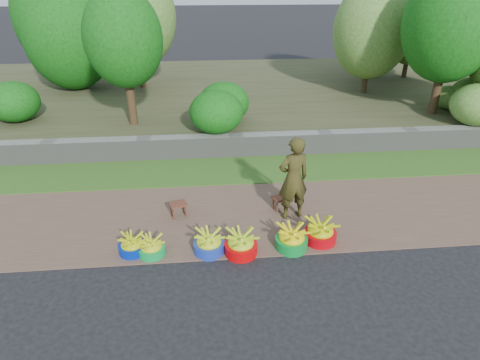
{
  "coord_description": "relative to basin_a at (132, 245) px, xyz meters",
  "views": [
    {
      "loc": [
        -0.76,
        -5.09,
        4.05
      ],
      "look_at": [
        -0.16,
        1.3,
        0.75
      ],
      "focal_mm": 30.0,
      "sensor_mm": 36.0,
      "label": 1
    }
  ],
  "objects": [
    {
      "name": "vendor_woman",
      "position": [
        2.79,
        0.83,
        0.66
      ],
      "size": [
        0.64,
        0.49,
        1.57
      ],
      "primitive_type": "imported",
      "rotation": [
        0.0,
        0.0,
        3.36
      ],
      "color": "black",
      "rests_on": "dirt_shoulder"
    },
    {
      "name": "basin_f",
      "position": [
        3.11,
        0.03,
        0.03
      ],
      "size": [
        0.55,
        0.55,
        0.41
      ],
      "color": "#BC030D",
      "rests_on": "ground"
    },
    {
      "name": "grass_verge",
      "position": [
        2.0,
        2.93,
        -0.13
      ],
      "size": [
        80.0,
        1.5,
        0.04
      ],
      "primitive_type": "cube",
      "color": "#37611E",
      "rests_on": "ground"
    },
    {
      "name": "stool_left",
      "position": [
        0.7,
        1.03,
        0.09
      ],
      "size": [
        0.37,
        0.32,
        0.27
      ],
      "rotation": [
        0.0,
        0.0,
        0.32
      ],
      "color": "#542B1C",
      "rests_on": "dirt_shoulder"
    },
    {
      "name": "basin_a",
      "position": [
        0.0,
        0.0,
        0.0
      ],
      "size": [
        0.44,
        0.44,
        0.33
      ],
      "color": "#0221A4",
      "rests_on": "ground"
    },
    {
      "name": "dirt_shoulder",
      "position": [
        2.0,
        0.93,
        -0.14
      ],
      "size": [
        80.0,
        2.5,
        0.02
      ],
      "primitive_type": "cube",
      "color": "brown",
      "rests_on": "ground"
    },
    {
      "name": "ground_plane",
      "position": [
        2.0,
        -0.32,
        -0.15
      ],
      "size": [
        120.0,
        120.0,
        0.0
      ],
      "primitive_type": "plane",
      "color": "black",
      "rests_on": "ground"
    },
    {
      "name": "stool_right",
      "position": [
        2.63,
        1.1,
        0.08
      ],
      "size": [
        0.36,
        0.32,
        0.27
      ],
      "rotation": [
        0.0,
        0.0,
        0.33
      ],
      "color": "#542B1C",
      "rests_on": "dirt_shoulder"
    },
    {
      "name": "basin_e",
      "position": [
        2.59,
        -0.11,
        0.03
      ],
      "size": [
        0.54,
        0.54,
        0.4
      ],
      "color": "#097F2C",
      "rests_on": "ground"
    },
    {
      "name": "retaining_wall",
      "position": [
        2.0,
        3.78,
        0.13
      ],
      "size": [
        80.0,
        0.35,
        0.55
      ],
      "primitive_type": "cube",
      "color": "slate",
      "rests_on": "ground"
    },
    {
      "name": "basin_d",
      "position": [
        1.75,
        -0.17,
        0.03
      ],
      "size": [
        0.54,
        0.54,
        0.4
      ],
      "color": "#C60507",
      "rests_on": "ground"
    },
    {
      "name": "earth_bank",
      "position": [
        2.0,
        8.68,
        0.1
      ],
      "size": [
        80.0,
        10.0,
        0.5
      ],
      "primitive_type": "cube",
      "color": "#404226",
      "rests_on": "ground"
    },
    {
      "name": "basin_c",
      "position": [
        1.24,
        -0.09,
        0.02
      ],
      "size": [
        0.51,
        0.51,
        0.38
      ],
      "color": "#1934A3",
      "rests_on": "ground"
    },
    {
      "name": "basin_b",
      "position": [
        0.32,
        -0.08,
        -0.0
      ],
      "size": [
        0.44,
        0.44,
        0.33
      ],
      "color": "#0A9640",
      "rests_on": "ground"
    },
    {
      "name": "vegetation",
      "position": [
        3.59,
        7.87,
        2.44
      ],
      "size": [
        32.1,
        7.81,
        4.25
      ],
      "color": "#382917",
      "rests_on": "earth_bank"
    }
  ]
}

